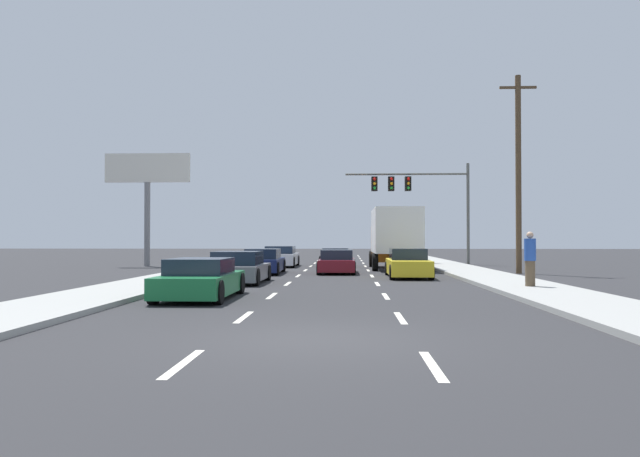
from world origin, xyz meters
The scene contains 16 objects.
ground_plane centered at (0.00, 25.00, 0.00)m, with size 140.00×140.00×0.00m, color #2B2B2D.
sidewalk_right centered at (6.65, 20.00, 0.07)m, with size 2.79×80.00×0.14m, color #9E9E99.
sidewalk_left centered at (-6.65, 20.00, 0.07)m, with size 2.79×80.00×0.14m, color #9E9E99.
lane_markings centered at (0.00, 22.85, 0.00)m, with size 3.54×62.00×0.01m.
car_white centered at (-3.50, 27.16, 0.59)m, with size 1.99×4.45×1.27m.
car_navy centered at (-3.54, 19.60, 0.57)m, with size 1.86×4.42×1.22m.
car_gray centered at (-3.61, 13.04, 0.57)m, with size 2.04×4.10×1.23m.
car_green centered at (-3.64, 6.94, 0.54)m, with size 1.92×4.37×1.15m.
car_black centered at (-0.13, 27.05, 0.52)m, with size 1.93×4.40×1.13m.
car_maroon centered at (0.05, 20.07, 0.54)m, with size 1.87×4.26×1.16m.
box_truck centered at (3.25, 24.32, 1.94)m, with size 2.69×7.49×3.36m.
car_yellow centered at (3.25, 16.87, 0.58)m, with size 1.86×4.53×1.28m.
traffic_signal_mast centered at (4.87, 30.75, 5.00)m, with size 8.25×0.69×6.74m.
utility_pole_mid centered at (9.01, 20.18, 5.04)m, with size 1.80×0.28×9.80m.
roadside_billboard centered at (-11.87, 27.25, 5.22)m, with size 5.34×0.36×7.03m.
pedestrian_near_corner centered at (6.63, 10.20, 1.05)m, with size 0.38×0.38×1.81m.
Camera 1 is at (0.54, -10.53, 1.71)m, focal length 34.60 mm.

